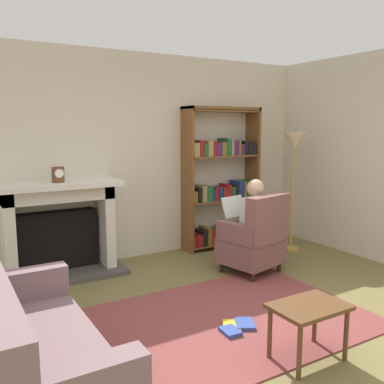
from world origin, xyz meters
name	(u,v)px	position (x,y,z in m)	size (l,w,h in m)	color
ground	(253,332)	(0.00, 0.00, 0.00)	(14.00, 14.00, 0.00)	olive
back_wall	(134,157)	(0.00, 2.55, 1.35)	(5.60, 0.10, 2.70)	beige
side_wall_right	(349,156)	(2.65, 1.25, 1.35)	(0.10, 5.20, 2.70)	beige
area_rug	(232,318)	(0.00, 0.30, 0.01)	(2.40, 1.80, 0.01)	brown
fireplace	(59,226)	(-1.07, 2.30, 0.59)	(1.43, 0.64, 1.12)	#4C4742
mantel_clock	(58,175)	(-1.07, 2.20, 1.21)	(0.14, 0.14, 0.17)	brown
bookshelf	(222,183)	(1.27, 2.33, 0.94)	(1.17, 0.32, 2.02)	brown
armchair_reading	(255,239)	(0.95, 1.15, 0.42)	(0.77, 0.75, 0.97)	#331E14
seated_reader	(248,221)	(0.92, 1.26, 0.62)	(0.44, 0.58, 1.14)	silver
sofa_floral	(34,357)	(-1.79, -0.05, 0.32)	(0.73, 1.71, 0.85)	slate
side_table	(309,313)	(0.08, -0.55, 0.37)	(0.56, 0.39, 0.44)	brown
scattered_books	(237,327)	(-0.10, 0.11, 0.03)	(0.39, 0.31, 0.03)	gold
floor_lamp	(294,151)	(2.02, 1.66, 1.41)	(0.32, 0.32, 1.66)	#B7933F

